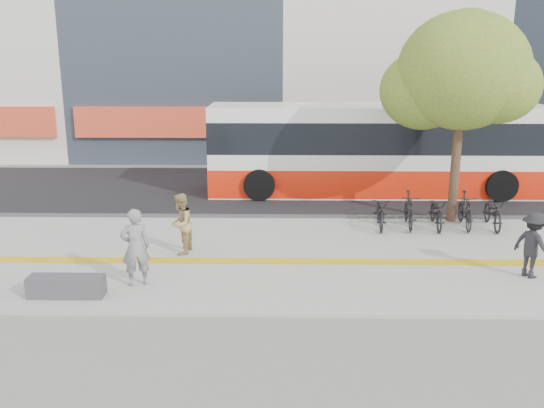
{
  "coord_description": "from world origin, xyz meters",
  "views": [
    {
      "loc": [
        1.99,
        -12.72,
        5.16
      ],
      "look_at": [
        1.72,
        2.0,
        1.3
      ],
      "focal_mm": 38.67,
      "sensor_mm": 36.0,
      "label": 1
    }
  ],
  "objects_px": {
    "street_tree": "(461,73)",
    "pedestrian_tan": "(181,224)",
    "seated_woman": "(135,247)",
    "bus": "(376,152)",
    "pedestrian_dark": "(533,245)",
    "bench": "(66,286)"
  },
  "relations": [
    {
      "from": "bus",
      "to": "street_tree",
      "type": "bearing_deg",
      "value": -64.11
    },
    {
      "from": "street_tree",
      "to": "bus",
      "type": "relative_size",
      "value": 0.52
    },
    {
      "from": "street_tree",
      "to": "pedestrian_tan",
      "type": "bearing_deg",
      "value": -157.39
    },
    {
      "from": "street_tree",
      "to": "bus",
      "type": "bearing_deg",
      "value": 115.89
    },
    {
      "from": "seated_woman",
      "to": "pedestrian_tan",
      "type": "height_order",
      "value": "seated_woman"
    },
    {
      "from": "street_tree",
      "to": "bus",
      "type": "height_order",
      "value": "street_tree"
    },
    {
      "from": "street_tree",
      "to": "pedestrian_tan",
      "type": "xyz_separation_m",
      "value": [
        -7.79,
        -3.24,
        -3.65
      ]
    },
    {
      "from": "pedestrian_tan",
      "to": "pedestrian_dark",
      "type": "distance_m",
      "value": 8.48
    },
    {
      "from": "seated_woman",
      "to": "pedestrian_dark",
      "type": "relative_size",
      "value": 1.13
    },
    {
      "from": "street_tree",
      "to": "seated_woman",
      "type": "distance_m",
      "value": 10.6
    },
    {
      "from": "street_tree",
      "to": "seated_woman",
      "type": "relative_size",
      "value": 3.58
    },
    {
      "from": "seated_woman",
      "to": "pedestrian_tan",
      "type": "xyz_separation_m",
      "value": [
        0.64,
        2.11,
        -0.09
      ]
    },
    {
      "from": "bus",
      "to": "seated_woman",
      "type": "bearing_deg",
      "value": -126.32
    },
    {
      "from": "seated_woman",
      "to": "pedestrian_dark",
      "type": "xyz_separation_m",
      "value": [
        8.99,
        0.64,
        -0.1
      ]
    },
    {
      "from": "street_tree",
      "to": "pedestrian_dark",
      "type": "bearing_deg",
      "value": -83.23
    },
    {
      "from": "street_tree",
      "to": "pedestrian_dark",
      "type": "distance_m",
      "value": 5.99
    },
    {
      "from": "pedestrian_dark",
      "to": "bus",
      "type": "bearing_deg",
      "value": -14.5
    },
    {
      "from": "bus",
      "to": "seated_woman",
      "type": "relative_size",
      "value": 6.84
    },
    {
      "from": "bench",
      "to": "street_tree",
      "type": "bearing_deg",
      "value": 31.62
    },
    {
      "from": "bench",
      "to": "seated_woman",
      "type": "bearing_deg",
      "value": 26.16
    },
    {
      "from": "bench",
      "to": "pedestrian_tan",
      "type": "relative_size",
      "value": 1.01
    },
    {
      "from": "bus",
      "to": "pedestrian_dark",
      "type": "xyz_separation_m",
      "value": [
        2.35,
        -8.4,
        -0.71
      ]
    }
  ]
}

